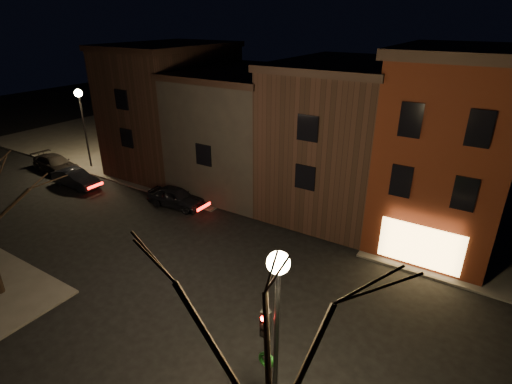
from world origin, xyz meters
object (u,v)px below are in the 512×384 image
bare_tree_right (273,355)px  street_lamp_near (277,299)px  parked_car_a (176,197)px  parked_car_c (56,164)px  parked_car_b (75,178)px  traffic_signal (267,346)px  street_lamp_far (81,107)px

bare_tree_right → street_lamp_near: bearing=117.5°
parked_car_a → parked_car_c: 12.91m
parked_car_a → bare_tree_right: bearing=-135.7°
parked_car_a → parked_car_b: size_ratio=1.00×
traffic_signal → bare_tree_right: (1.90, -2.99, 3.34)m
street_lamp_far → parked_car_b: size_ratio=1.60×
parked_car_a → parked_car_b: parked_car_a is taller
street_lamp_near → street_lamp_far: (-25.20, 12.20, 0.00)m
parked_car_a → parked_car_b: (-8.81, -1.52, -0.02)m
traffic_signal → parked_car_c: 27.76m
street_lamp_near → bare_tree_right: size_ratio=0.76×
bare_tree_right → traffic_signal: bearing=122.4°
street_lamp_near → parked_car_b: bearing=158.5°
parked_car_b → parked_car_c: size_ratio=0.84×
street_lamp_near → traffic_signal: street_lamp_near is taller
street_lamp_near → parked_car_b: size_ratio=1.60×
bare_tree_right → parked_car_a: bearing=139.3°
street_lamp_near → parked_car_c: size_ratio=1.35×
traffic_signal → parked_car_b: size_ratio=1.00×
street_lamp_far → parked_car_c: street_lamp_far is taller
street_lamp_far → parked_car_c: bearing=-122.2°
bare_tree_right → street_lamp_far: bearing=151.0°
street_lamp_far → parked_car_a: street_lamp_far is taller
street_lamp_far → bare_tree_right: bare_tree_right is taller
parked_car_b → traffic_signal: bearing=-112.9°
street_lamp_near → parked_car_c: street_lamp_near is taller
bare_tree_right → parked_car_a: bare_tree_right is taller
parked_car_a → parked_car_c: (-12.90, -0.47, 0.00)m
street_lamp_far → street_lamp_near: bearing=-25.8°
street_lamp_far → traffic_signal: (24.60, -11.71, -2.37)m
parked_car_c → street_lamp_near: bearing=-106.9°
street_lamp_far → parked_car_b: street_lamp_far is taller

